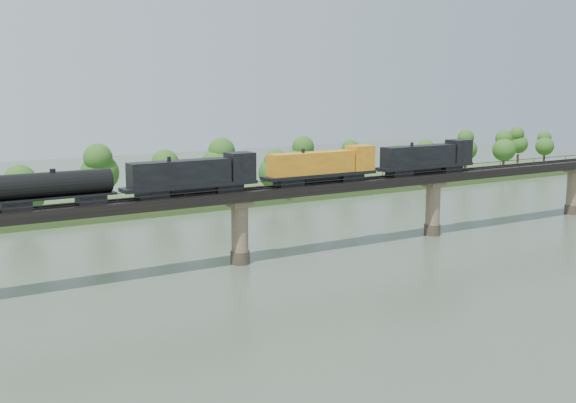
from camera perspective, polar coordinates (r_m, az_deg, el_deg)
ground at (r=88.08m, az=5.60°, el=-9.03°), size 400.00×400.00×0.00m
far_bank at (r=161.72m, az=-13.08°, el=-0.42°), size 300.00×24.00×1.60m
bridge at (r=111.09m, az=-3.83°, el=-2.20°), size 236.00×30.00×11.50m
bridge_superstructure at (r=109.99m, az=-3.87°, el=1.04°), size 220.00×4.90×0.75m
far_treeline at (r=153.87m, az=-15.53°, el=2.01°), size 289.06×17.54×13.60m
freight_train at (r=113.32m, az=-0.57°, el=2.57°), size 84.05×3.27×5.79m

